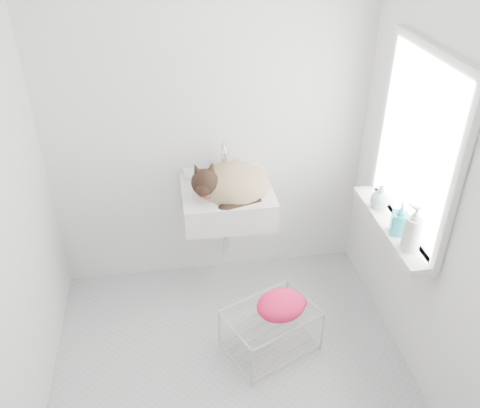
{
  "coord_description": "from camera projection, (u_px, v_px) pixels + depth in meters",
  "views": [
    {
      "loc": [
        -0.27,
        -2.12,
        2.58
      ],
      "look_at": [
        0.14,
        0.5,
        0.88
      ],
      "focal_mm": 37.79,
      "sensor_mm": 36.0,
      "label": 1
    }
  ],
  "objects": [
    {
      "name": "back_wall",
      "position": [
        208.0,
        119.0,
        3.35
      ],
      "size": [
        2.2,
        0.02,
        2.5
      ],
      "primitive_type": "cube",
      "color": "white",
      "rests_on": "ground"
    },
    {
      "name": "sink",
      "position": [
        227.0,
        189.0,
        3.36
      ],
      "size": [
        0.6,
        0.53,
        0.24
      ],
      "primitive_type": "cube",
      "color": "white",
      "rests_on": "back_wall"
    },
    {
      "name": "window_glass",
      "position": [
        419.0,
        147.0,
        2.77
      ],
      "size": [
        0.01,
        0.8,
        1.0
      ],
      "primitive_type": "cube",
      "color": "white",
      "rests_on": "right_wall"
    },
    {
      "name": "window_frame",
      "position": [
        417.0,
        147.0,
        2.77
      ],
      "size": [
        0.04,
        0.9,
        1.1
      ],
      "primitive_type": "cube",
      "color": "white",
      "rests_on": "right_wall"
    },
    {
      "name": "floor",
      "position": [
        231.0,
        365.0,
        3.19
      ],
      "size": [
        2.2,
        2.0,
        0.02
      ],
      "primitive_type": "cube",
      "color": "#AEB3B9",
      "rests_on": "ground"
    },
    {
      "name": "right_wall",
      "position": [
        435.0,
        180.0,
        2.66
      ],
      "size": [
        0.02,
        2.0,
        2.5
      ],
      "primitive_type": "cube",
      "color": "white",
      "rests_on": "ground"
    },
    {
      "name": "cat",
      "position": [
        229.0,
        185.0,
        3.32
      ],
      "size": [
        0.51,
        0.42,
        0.33
      ],
      "rotation": [
        0.0,
        0.0,
        0.02
      ],
      "color": "#A6815D",
      "rests_on": "sink"
    },
    {
      "name": "wire_rack",
      "position": [
        270.0,
        331.0,
        3.23
      ],
      "size": [
        0.65,
        0.56,
        0.32
      ],
      "primitive_type": "cube",
      "rotation": [
        0.0,
        0.0,
        0.42
      ],
      "color": "silver",
      "rests_on": "floor"
    },
    {
      "name": "bottle_b",
      "position": [
        397.0,
        233.0,
        2.94
      ],
      "size": [
        0.12,
        0.12,
        0.2
      ],
      "primitive_type": "imported",
      "rotation": [
        0.0,
        0.0,
        5.91
      ],
      "color": "teal",
      "rests_on": "windowsill"
    },
    {
      "name": "towel",
      "position": [
        281.0,
        309.0,
        3.11
      ],
      "size": [
        0.37,
        0.32,
        0.13
      ],
      "primitive_type": "ellipsoid",
      "rotation": [
        0.0,
        0.0,
        0.33
      ],
      "color": "red",
      "rests_on": "wire_rack"
    },
    {
      "name": "bottle_c",
      "position": [
        379.0,
        207.0,
        3.17
      ],
      "size": [
        0.13,
        0.13,
        0.16
      ],
      "primitive_type": "imported",
      "rotation": [
        0.0,
        0.0,
        4.76
      ],
      "color": "#A3B9C5",
      "rests_on": "windowsill"
    },
    {
      "name": "windowsill",
      "position": [
        391.0,
        225.0,
        3.04
      ],
      "size": [
        0.16,
        0.88,
        0.04
      ],
      "primitive_type": "cube",
      "color": "white",
      "rests_on": "right_wall"
    },
    {
      "name": "bottle_a",
      "position": [
        409.0,
        249.0,
        2.81
      ],
      "size": [
        0.13,
        0.13,
        0.24
      ],
      "primitive_type": "imported",
      "rotation": [
        0.0,
        0.0,
        3.9
      ],
      "color": "white",
      "rests_on": "windowsill"
    },
    {
      "name": "faucet",
      "position": [
        223.0,
        158.0,
        3.43
      ],
      "size": [
        0.22,
        0.15,
        0.22
      ],
      "primitive_type": null,
      "color": "silver",
      "rests_on": "sink"
    }
  ]
}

